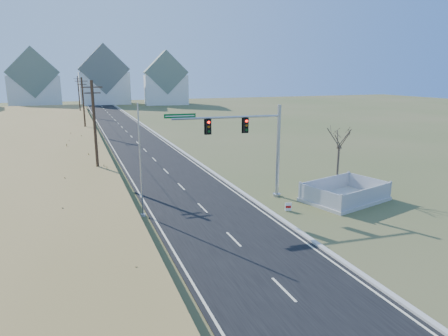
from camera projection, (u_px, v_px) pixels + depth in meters
ground at (222, 228)px, 25.30m from camera, size 260.00×260.00×0.00m
road at (123, 129)px, 70.78m from camera, size 8.00×180.00×0.06m
curb at (147, 127)px, 72.20m from camera, size 0.30×180.00×0.18m
utility_pole_near at (95, 130)px, 35.62m from camera, size 1.80×0.26×9.00m
utility_pole_mid at (84, 105)px, 62.91m from camera, size 1.80×0.26×9.00m
utility_pole_far at (79, 96)px, 90.20m from camera, size 1.80×0.26×9.00m
condo_nnw at (34, 83)px, 115.72m from camera, size 14.93×11.17×17.03m
condo_n at (104, 80)px, 126.11m from camera, size 15.27×10.20×18.54m
condo_ne at (166, 82)px, 125.23m from camera, size 14.12×10.51×16.52m
traffic_signal_mast at (256, 142)px, 30.41m from camera, size 9.09×1.05×7.25m
fence_enclosure at (345, 197)px, 30.80m from camera, size 7.02×5.63×1.40m
open_sign at (288, 207)px, 28.40m from camera, size 0.47×0.17×0.59m
flagpole at (141, 173)px, 26.74m from camera, size 0.35×0.35×7.74m
bare_tree at (340, 137)px, 32.34m from camera, size 2.14×2.14×5.67m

